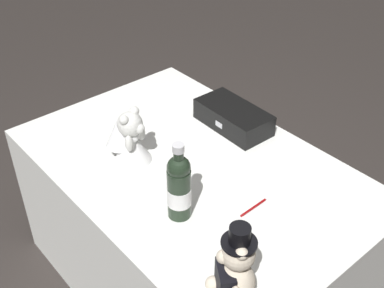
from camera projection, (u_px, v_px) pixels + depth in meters
ground_plane at (192, 280)px, 2.36m from camera, size 12.00×12.00×0.00m
reception_table at (192, 228)px, 2.16m from camera, size 1.43×0.93×0.71m
teddy_bear_groom at (234, 271)px, 1.38m from camera, size 0.14×0.14×0.28m
teddy_bear_bride at (128, 138)px, 1.92m from camera, size 0.20×0.17×0.23m
champagne_bottle at (179, 186)px, 1.65m from camera, size 0.08×0.08×0.30m
signing_pen at (255, 207)px, 1.75m from camera, size 0.01×0.13×0.01m
gift_case_black at (233, 117)px, 2.14m from camera, size 0.34×0.18×0.09m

